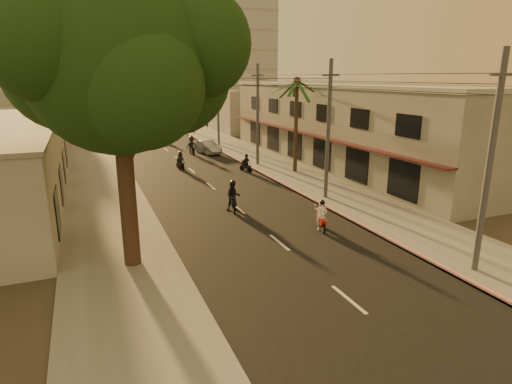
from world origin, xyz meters
TOP-DOWN VIEW (x-y plane):
  - ground at (0.00, 0.00)m, footprint 160.00×160.00m
  - road at (0.00, 20.00)m, footprint 10.00×140.00m
  - sidewalk_right at (7.50, 20.00)m, footprint 5.00×140.00m
  - sidewalk_left at (-7.50, 20.00)m, footprint 5.00×140.00m
  - curb_stripe at (5.10, 15.00)m, footprint 0.20×60.00m
  - shophouse_row at (13.95, 18.00)m, footprint 8.80×34.20m
  - distant_tower at (16.00, 56.00)m, footprint 12.10×12.10m
  - broadleaf_tree at (-6.61, 2.14)m, footprint 9.60×8.70m
  - palm_tree at (8.00, 16.00)m, footprint 5.00×5.00m
  - utility_poles at (6.20, 20.00)m, footprint 1.20×48.26m
  - filler_right at (14.00, 45.00)m, footprint 8.00×14.00m
  - filler_left_near at (-14.00, 34.00)m, footprint 8.00×14.00m
  - filler_left_far at (-14.00, 52.00)m, footprint 8.00×14.00m
  - scooter_red at (2.84, 2.82)m, footprint 0.89×1.65m
  - scooter_mid_a at (-0.39, 7.78)m, footprint 1.21×1.91m
  - scooter_mid_b at (4.20, 17.67)m, footprint 1.09×1.58m
  - scooter_far_a at (-0.77, 20.89)m, footprint 0.92×1.62m
  - scooter_far_b at (1.91, 27.64)m, footprint 1.22×2.03m
  - parked_car at (3.63, 27.71)m, footprint 2.96×4.62m
  - scooter_far_c at (0.56, 39.47)m, footprint 1.22×1.95m

SIDE VIEW (x-z plane):
  - ground at x=0.00m, z-range 0.00..0.00m
  - road at x=0.00m, z-range 0.00..0.02m
  - sidewalk_right at x=7.50m, z-range 0.00..0.12m
  - sidewalk_left at x=-7.50m, z-range 0.00..0.12m
  - curb_stripe at x=5.10m, z-range 0.00..0.20m
  - parked_car at x=3.63m, z-range 0.00..1.35m
  - scooter_far_a at x=-0.77m, z-range -0.07..1.52m
  - scooter_mid_b at x=4.20m, z-range -0.07..1.52m
  - scooter_red at x=2.84m, z-range -0.09..1.59m
  - scooter_mid_a at x=-0.39m, z-range -0.09..1.83m
  - scooter_far_c at x=0.56m, z-range -0.09..1.88m
  - scooter_far_b at x=1.91m, z-range -0.09..1.91m
  - filler_left_near at x=-14.00m, z-range 0.00..4.40m
  - filler_right at x=14.00m, z-range 0.00..6.00m
  - filler_left_far at x=-14.00m, z-range 0.00..7.00m
  - shophouse_row at x=13.95m, z-range 0.00..7.30m
  - utility_poles at x=6.20m, z-range 2.04..11.04m
  - palm_tree at x=8.00m, z-range 3.05..11.25m
  - broadleaf_tree at x=-6.61m, z-range 2.43..14.53m
  - distant_tower at x=16.00m, z-range 0.00..28.00m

